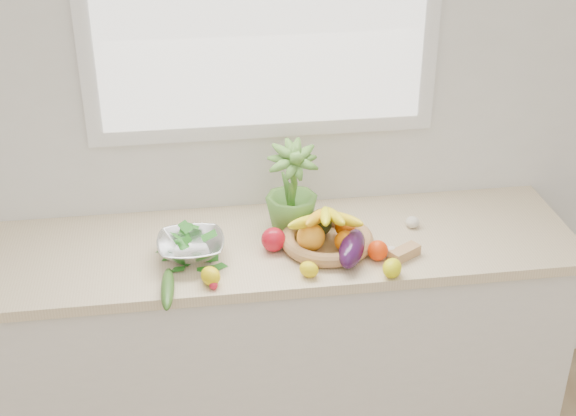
{
  "coord_description": "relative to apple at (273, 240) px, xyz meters",
  "views": [
    {
      "loc": [
        -0.3,
        -0.55,
        2.42
      ],
      "look_at": [
        0.05,
        1.93,
        1.05
      ],
      "focal_mm": 50.0,
      "sensor_mm": 36.0,
      "label": 1
    }
  ],
  "objects": [
    {
      "name": "fruit_basket",
      "position": [
        0.19,
        -0.0,
        0.01
      ],
      "size": [
        0.39,
        0.39,
        0.18
      ],
      "color": "tan",
      "rests_on": "countertop"
    },
    {
      "name": "garlic_b",
      "position": [
        0.54,
        0.09,
        -0.02
      ],
      "size": [
        0.06,
        0.06,
        0.04
      ],
      "primitive_type": "ellipsoid",
      "rotation": [
        0.0,
        0.0,
        0.23
      ],
      "color": "white",
      "rests_on": "countertop"
    },
    {
      "name": "counter_cabinet",
      "position": [
        0.01,
        0.06,
        -0.51
      ],
      "size": [
        2.2,
        0.58,
        0.86
      ],
      "primitive_type": "cube",
      "color": "silver",
      "rests_on": "ground"
    },
    {
      "name": "lemon_b",
      "position": [
        0.38,
        -0.22,
        -0.01
      ],
      "size": [
        0.09,
        0.1,
        0.06
      ],
      "primitive_type": "ellipsoid",
      "rotation": [
        0.0,
        0.0,
        -0.46
      ],
      "color": "yellow",
      "rests_on": "countertop"
    },
    {
      "name": "radish",
      "position": [
        -0.23,
        -0.22,
        -0.03
      ],
      "size": [
        0.03,
        0.03,
        0.03
      ],
      "primitive_type": "sphere",
      "rotation": [
        0.0,
        0.0,
        -0.2
      ],
      "color": "red",
      "rests_on": "countertop"
    },
    {
      "name": "ginger",
      "position": [
        0.45,
        -0.11,
        -0.03
      ],
      "size": [
        0.13,
        0.1,
        0.04
      ],
      "primitive_type": "cube",
      "rotation": [
        0.0,
        0.0,
        0.55
      ],
      "color": "tan",
      "rests_on": "countertop"
    },
    {
      "name": "garlic_c",
      "position": [
        0.41,
        -0.1,
        -0.02
      ],
      "size": [
        0.06,
        0.06,
        0.04
      ],
      "primitive_type": "ellipsoid",
      "rotation": [
        0.0,
        0.0,
        -0.16
      ],
      "color": "silver",
      "rests_on": "countertop"
    },
    {
      "name": "orange_loose",
      "position": [
        0.36,
        -0.11,
        -0.01
      ],
      "size": [
        0.1,
        0.1,
        0.07
      ],
      "primitive_type": "sphere",
      "rotation": [
        0.0,
        0.0,
        0.43
      ],
      "color": "#F63907",
      "rests_on": "countertop"
    },
    {
      "name": "apple",
      "position": [
        0.0,
        0.0,
        0.0
      ],
      "size": [
        0.1,
        0.1,
        0.09
      ],
      "primitive_type": "sphere",
      "rotation": [
        0.0,
        0.0,
        0.14
      ],
      "color": "#B60E1E",
      "rests_on": "countertop"
    },
    {
      "name": "cucumber",
      "position": [
        -0.38,
        -0.22,
        -0.02
      ],
      "size": [
        0.05,
        0.24,
        0.04
      ],
      "primitive_type": "ellipsoid",
      "rotation": [
        0.0,
        0.0,
        -0.04
      ],
      "color": "#2C5719",
      "rests_on": "countertop"
    },
    {
      "name": "potted_herb",
      "position": [
        0.09,
        0.14,
        0.13
      ],
      "size": [
        0.21,
        0.21,
        0.35
      ],
      "primitive_type": "imported",
      "rotation": [
        0.0,
        0.0,
        0.09
      ],
      "color": "#4C802E",
      "rests_on": "countertop"
    },
    {
      "name": "garlic_a",
      "position": [
        0.34,
        0.0,
        -0.02
      ],
      "size": [
        0.05,
        0.05,
        0.04
      ],
      "primitive_type": "ellipsoid",
      "rotation": [
        0.0,
        0.0,
        -0.17
      ],
      "color": "white",
      "rests_on": "countertop"
    },
    {
      "name": "lemon_c",
      "position": [
        0.1,
        -0.18,
        -0.02
      ],
      "size": [
        0.09,
        0.09,
        0.05
      ],
      "primitive_type": "ellipsoid",
      "rotation": [
        0.0,
        0.0,
        0.87
      ],
      "color": "yellow",
      "rests_on": "countertop"
    },
    {
      "name": "countertop",
      "position": [
        0.01,
        0.06,
        -0.06
      ],
      "size": [
        2.24,
        0.62,
        0.04
      ],
      "primitive_type": "cube",
      "color": "beige",
      "rests_on": "counter_cabinet"
    },
    {
      "name": "lemon_a",
      "position": [
        -0.24,
        -0.18,
        -0.01
      ],
      "size": [
        0.09,
        0.1,
        0.06
      ],
      "primitive_type": "ellipsoid",
      "rotation": [
        0.0,
        0.0,
        0.42
      ],
      "color": "yellow",
      "rests_on": "countertop"
    },
    {
      "name": "eggplant",
      "position": [
        0.27,
        -0.1,
        0.0
      ],
      "size": [
        0.17,
        0.25,
        0.09
      ],
      "primitive_type": "ellipsoid",
      "rotation": [
        0.0,
        0.0,
        -0.38
      ],
      "color": "#2F0E35",
      "rests_on": "countertop"
    },
    {
      "name": "back_wall",
      "position": [
        0.01,
        0.36,
        0.41
      ],
      "size": [
        4.5,
        0.02,
        2.7
      ],
      "primitive_type": "cube",
      "color": "white",
      "rests_on": "ground"
    },
    {
      "name": "colander_with_spinach",
      "position": [
        -0.29,
        -0.01,
        0.02
      ],
      "size": [
        0.24,
        0.24,
        0.12
      ],
      "color": "white",
      "rests_on": "countertop"
    }
  ]
}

